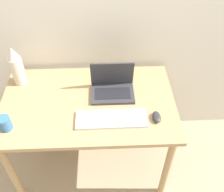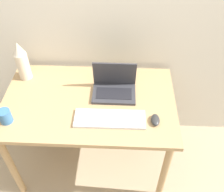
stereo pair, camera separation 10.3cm
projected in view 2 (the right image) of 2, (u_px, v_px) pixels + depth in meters
name	position (u px, v px, depth m)	size (l,w,h in m)	color
wall_back	(91.00, 0.00, 1.74)	(6.00, 0.05, 2.50)	silver
desk	(89.00, 109.00, 1.86)	(1.19, 0.74, 0.73)	tan
laptop	(114.00, 87.00, 1.82)	(0.30, 0.21, 0.22)	#333338
keyboard	(110.00, 119.00, 1.66)	(0.45, 0.15, 0.02)	silver
mouse	(155.00, 120.00, 1.65)	(0.05, 0.10, 0.03)	#2D2D2D
vase	(22.00, 61.00, 1.87)	(0.09, 0.09, 0.30)	beige
mug	(5.00, 116.00, 1.63)	(0.08, 0.08, 0.09)	teal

